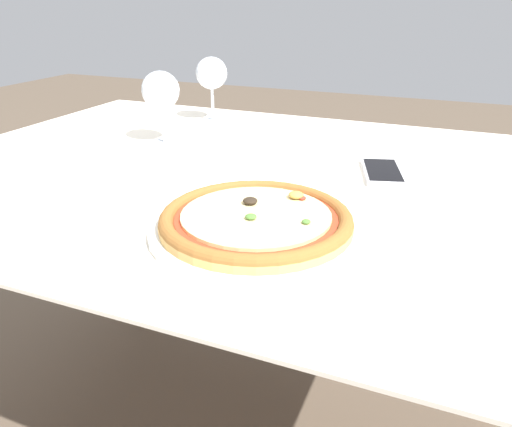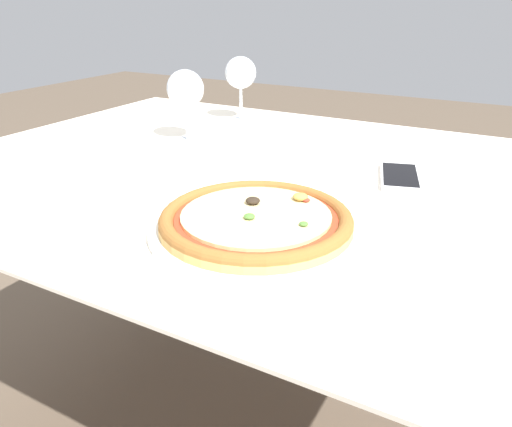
{
  "view_description": "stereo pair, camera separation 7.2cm",
  "coord_description": "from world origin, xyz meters",
  "px_view_note": "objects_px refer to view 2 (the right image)",
  "views": [
    {
      "loc": [
        0.38,
        -0.85,
        1.07
      ],
      "look_at": [
        0.13,
        -0.25,
        0.78
      ],
      "focal_mm": 35.0,
      "sensor_mm": 36.0,
      "label": 1
    },
    {
      "loc": [
        0.45,
        -0.82,
        1.07
      ],
      "look_at": [
        0.13,
        -0.25,
        0.78
      ],
      "focal_mm": 35.0,
      "sensor_mm": 36.0,
      "label": 2
    }
  ],
  "objects_px": {
    "cell_phone": "(400,177)",
    "wine_glass_far_right": "(241,74)",
    "wine_glass_far_left": "(185,91)",
    "fork": "(51,153)",
    "pizza_plate": "(256,222)",
    "dining_table": "(258,210)"
  },
  "relations": [
    {
      "from": "dining_table",
      "to": "wine_glass_far_right",
      "type": "distance_m",
      "value": 0.47
    },
    {
      "from": "pizza_plate",
      "to": "fork",
      "type": "height_order",
      "value": "pizza_plate"
    },
    {
      "from": "pizza_plate",
      "to": "fork",
      "type": "distance_m",
      "value": 0.59
    },
    {
      "from": "cell_phone",
      "to": "fork",
      "type": "bearing_deg",
      "value": -164.14
    },
    {
      "from": "dining_table",
      "to": "fork",
      "type": "xyz_separation_m",
      "value": [
        -0.45,
        -0.12,
        0.09
      ]
    },
    {
      "from": "fork",
      "to": "pizza_plate",
      "type": "bearing_deg",
      "value": -12.32
    },
    {
      "from": "pizza_plate",
      "to": "dining_table",
      "type": "bearing_deg",
      "value": 117.78
    },
    {
      "from": "pizza_plate",
      "to": "cell_phone",
      "type": "xyz_separation_m",
      "value": [
        0.13,
        0.33,
        -0.01
      ]
    },
    {
      "from": "pizza_plate",
      "to": "wine_glass_far_left",
      "type": "relative_size",
      "value": 1.89
    },
    {
      "from": "pizza_plate",
      "to": "wine_glass_far_right",
      "type": "xyz_separation_m",
      "value": [
        -0.37,
        0.6,
        0.11
      ]
    },
    {
      "from": "dining_table",
      "to": "pizza_plate",
      "type": "xyz_separation_m",
      "value": [
        0.13,
        -0.25,
        0.1
      ]
    },
    {
      "from": "wine_glass_far_right",
      "to": "wine_glass_far_left",
      "type": "bearing_deg",
      "value": -90.73
    },
    {
      "from": "wine_glass_far_right",
      "to": "pizza_plate",
      "type": "bearing_deg",
      "value": -57.93
    },
    {
      "from": "fork",
      "to": "wine_glass_far_left",
      "type": "bearing_deg",
      "value": 48.42
    },
    {
      "from": "cell_phone",
      "to": "wine_glass_far_right",
      "type": "bearing_deg",
      "value": 151.78
    },
    {
      "from": "dining_table",
      "to": "wine_glass_far_left",
      "type": "distance_m",
      "value": 0.34
    },
    {
      "from": "pizza_plate",
      "to": "wine_glass_far_right",
      "type": "distance_m",
      "value": 0.71
    },
    {
      "from": "fork",
      "to": "cell_phone",
      "type": "distance_m",
      "value": 0.73
    },
    {
      "from": "fork",
      "to": "wine_glass_far_right",
      "type": "bearing_deg",
      "value": 66.46
    },
    {
      "from": "wine_glass_far_left",
      "to": "fork",
      "type": "bearing_deg",
      "value": -131.58
    },
    {
      "from": "fork",
      "to": "wine_glass_far_right",
      "type": "height_order",
      "value": "wine_glass_far_right"
    },
    {
      "from": "wine_glass_far_left",
      "to": "wine_glass_far_right",
      "type": "xyz_separation_m",
      "value": [
        0.0,
        0.24,
        0.01
      ]
    }
  ]
}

